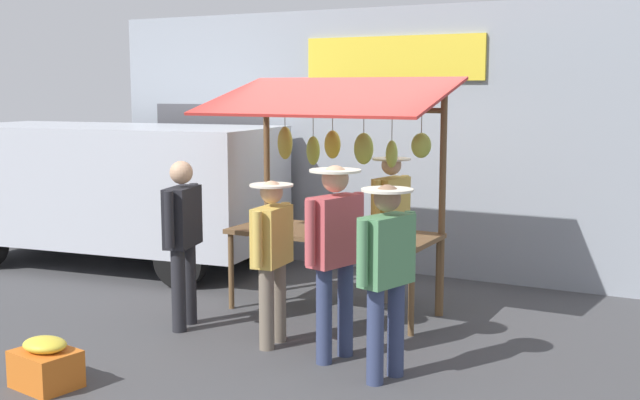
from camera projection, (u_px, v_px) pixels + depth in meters
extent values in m
plane|color=#424244|center=(333.00, 312.00, 8.50)|extent=(40.00, 40.00, 0.00)
cube|color=#8C939E|center=(410.00, 141.00, 10.19)|extent=(9.00, 0.25, 3.40)
cube|color=yellow|center=(393.00, 58.00, 10.01)|extent=(2.40, 0.06, 0.56)
cube|color=#47474C|center=(211.00, 177.00, 11.55)|extent=(1.90, 0.04, 2.10)
cube|color=brown|center=(333.00, 233.00, 8.38)|extent=(2.20, 0.90, 0.05)
cylinder|color=brown|center=(231.00, 271.00, 8.58)|extent=(0.06, 0.06, 0.83)
cylinder|color=brown|center=(411.00, 294.00, 7.62)|extent=(0.06, 0.06, 0.83)
cylinder|color=brown|center=(269.00, 258.00, 9.26)|extent=(0.06, 0.06, 0.83)
cylinder|color=brown|center=(438.00, 277.00, 8.30)|extent=(0.06, 0.06, 0.83)
cylinder|color=brown|center=(267.00, 193.00, 9.17)|extent=(0.07, 0.07, 2.35)
cylinder|color=brown|center=(442.00, 205.00, 8.20)|extent=(0.07, 0.07, 2.35)
cylinder|color=brown|center=(350.00, 109.00, 8.55)|extent=(2.12, 0.06, 0.06)
cube|color=#B72D28|center=(327.00, 96.00, 8.05)|extent=(2.50, 1.46, 0.39)
cylinder|color=brown|center=(422.00, 122.00, 8.19)|extent=(0.01, 0.01, 0.23)
ellipsoid|color=#B2CC4C|center=(421.00, 145.00, 8.22)|extent=(0.26, 0.24, 0.26)
cylinder|color=brown|center=(392.00, 125.00, 8.35)|extent=(0.01, 0.01, 0.32)
ellipsoid|color=#B2CC4C|center=(392.00, 154.00, 8.40)|extent=(0.13, 0.16, 0.29)
cylinder|color=brown|center=(364.00, 121.00, 8.48)|extent=(0.01, 0.01, 0.25)
ellipsoid|color=#B2CC4C|center=(364.00, 149.00, 8.52)|extent=(0.22, 0.17, 0.34)
cylinder|color=brown|center=(333.00, 120.00, 8.60)|extent=(0.01, 0.01, 0.23)
ellipsoid|color=yellow|center=(332.00, 144.00, 8.64)|extent=(0.27, 0.27, 0.31)
cylinder|color=brown|center=(313.00, 123.00, 8.78)|extent=(0.01, 0.01, 0.30)
ellipsoid|color=#B2CC4C|center=(313.00, 151.00, 8.82)|extent=(0.19, 0.20, 0.32)
cylinder|color=brown|center=(285.00, 118.00, 8.92)|extent=(0.01, 0.01, 0.20)
ellipsoid|color=gold|center=(285.00, 143.00, 8.95)|extent=(0.22, 0.19, 0.37)
ellipsoid|color=gold|center=(335.00, 229.00, 8.22)|extent=(0.21, 0.19, 0.10)
sphere|color=#729E4C|center=(355.00, 225.00, 8.19)|extent=(0.20, 0.20, 0.20)
cylinder|color=#726656|center=(396.00, 262.00, 9.05)|extent=(0.14, 0.14, 0.81)
cylinder|color=#726656|center=(384.00, 267.00, 8.83)|extent=(0.14, 0.14, 0.81)
cube|color=gold|center=(391.00, 203.00, 8.84)|extent=(0.29, 0.52, 0.58)
cylinder|color=gold|center=(405.00, 198.00, 9.09)|extent=(0.09, 0.09, 0.53)
cylinder|color=gold|center=(376.00, 205.00, 8.60)|extent=(0.09, 0.09, 0.53)
sphere|color=tan|center=(391.00, 165.00, 8.78)|extent=(0.22, 0.22, 0.22)
cylinder|color=beige|center=(392.00, 159.00, 8.77)|extent=(0.43, 0.43, 0.02)
cylinder|color=navy|center=(324.00, 316.00, 6.85)|extent=(0.14, 0.14, 0.85)
cylinder|color=navy|center=(345.00, 309.00, 7.06)|extent=(0.14, 0.14, 0.85)
cube|color=#BF4C51|center=(335.00, 231.00, 6.85)|extent=(0.34, 0.55, 0.61)
cylinder|color=#BF4C51|center=(310.00, 233.00, 6.61)|extent=(0.09, 0.09, 0.56)
cylinder|color=#BF4C51|center=(358.00, 223.00, 7.08)|extent=(0.09, 0.09, 0.56)
sphere|color=tan|center=(335.00, 179.00, 6.79)|extent=(0.23, 0.23, 0.23)
cylinder|color=beige|center=(335.00, 171.00, 6.78)|extent=(0.45, 0.45, 0.02)
cylinder|color=#232328|center=(179.00, 290.00, 7.76)|extent=(0.14, 0.14, 0.83)
cylinder|color=#232328|center=(189.00, 284.00, 8.03)|extent=(0.14, 0.14, 0.83)
cube|color=black|center=(182.00, 217.00, 7.80)|extent=(0.34, 0.54, 0.59)
cylinder|color=black|center=(169.00, 219.00, 7.49)|extent=(0.09, 0.09, 0.54)
cylinder|color=black|center=(194.00, 210.00, 8.09)|extent=(0.09, 0.09, 0.54)
sphere|color=tan|center=(181.00, 172.00, 7.74)|extent=(0.23, 0.23, 0.23)
cylinder|color=#726656|center=(267.00, 309.00, 7.23)|extent=(0.14, 0.14, 0.76)
cylinder|color=#726656|center=(279.00, 302.00, 7.46)|extent=(0.14, 0.14, 0.76)
cube|color=gold|center=(272.00, 236.00, 7.26)|extent=(0.26, 0.48, 0.54)
cylinder|color=gold|center=(257.00, 239.00, 6.99)|extent=(0.09, 0.09, 0.50)
cylinder|color=gold|center=(286.00, 229.00, 7.52)|extent=(0.09, 0.09, 0.50)
sphere|color=tan|center=(272.00, 192.00, 7.20)|extent=(0.21, 0.21, 0.21)
cylinder|color=beige|center=(272.00, 185.00, 7.19)|extent=(0.40, 0.40, 0.02)
cylinder|color=navy|center=(375.00, 336.00, 6.37)|extent=(0.14, 0.14, 0.80)
cylinder|color=navy|center=(396.00, 329.00, 6.56)|extent=(0.14, 0.14, 0.80)
cube|color=#518C5B|center=(387.00, 250.00, 6.37)|extent=(0.34, 0.53, 0.57)
cylinder|color=#518C5B|center=(362.00, 253.00, 6.15)|extent=(0.09, 0.09, 0.52)
cylinder|color=#518C5B|center=(410.00, 242.00, 6.59)|extent=(0.09, 0.09, 0.52)
sphere|color=#8C664C|center=(387.00, 198.00, 6.31)|extent=(0.22, 0.22, 0.22)
cylinder|color=beige|center=(387.00, 190.00, 6.30)|extent=(0.42, 0.42, 0.02)
cube|color=silver|center=(114.00, 183.00, 10.69)|extent=(4.59, 2.36, 1.55)
cube|color=black|center=(34.00, 160.00, 11.12)|extent=(1.61, 1.97, 0.68)
cylinder|color=black|center=(66.00, 224.00, 12.10)|extent=(0.68, 0.26, 0.66)
cylinder|color=black|center=(180.00, 261.00, 9.50)|extent=(0.68, 0.26, 0.66)
cylinder|color=black|center=(242.00, 237.00, 11.04)|extent=(0.68, 0.26, 0.66)
cube|color=#D1661E|center=(46.00, 369.00, 6.34)|extent=(0.56, 0.47, 0.30)
ellipsoid|color=yellow|center=(45.00, 345.00, 6.31)|extent=(0.38, 0.30, 0.12)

